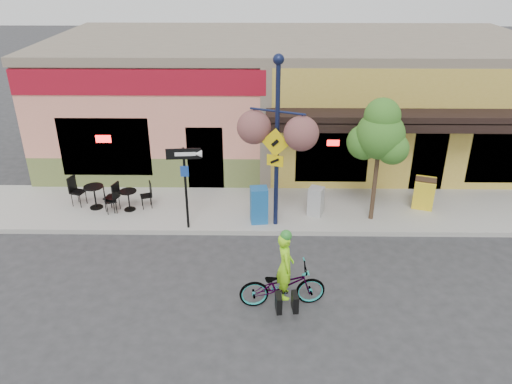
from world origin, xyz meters
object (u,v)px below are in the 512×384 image
(newspaper_box_grey, at_px, (316,201))
(bicycle, at_px, (282,285))
(street_tree, at_px, (377,161))
(cyclist_rider, at_px, (285,275))
(newspaper_box_blue, at_px, (259,205))
(building, at_px, (291,96))
(lamp_post, at_px, (277,145))
(one_way_sign, at_px, (186,189))

(newspaper_box_grey, bearing_deg, bicycle, -81.68)
(bicycle, xyz_separation_m, street_tree, (2.81, 3.89, 1.50))
(cyclist_rider, height_order, newspaper_box_blue, cyclist_rider)
(building, bearing_deg, cyclist_rider, -93.26)
(lamp_post, bearing_deg, newspaper_box_blue, -171.43)
(newspaper_box_grey, bearing_deg, cyclist_rider, -81.03)
(newspaper_box_blue, bearing_deg, one_way_sign, -176.64)
(building, height_order, newspaper_box_grey, building)
(one_way_sign, bearing_deg, building, 59.73)
(building, distance_m, cyclist_rider, 10.21)
(lamp_post, distance_m, street_tree, 2.97)
(cyclist_rider, xyz_separation_m, lamp_post, (-0.13, 3.54, 1.82))
(lamp_post, relative_size, newspaper_box_grey, 5.53)
(lamp_post, height_order, one_way_sign, lamp_post)
(building, xyz_separation_m, cyclist_rider, (-0.58, -10.09, -1.44))
(cyclist_rider, relative_size, newspaper_box_blue, 1.47)
(building, relative_size, newspaper_box_blue, 16.54)
(cyclist_rider, height_order, newspaper_box_grey, cyclist_rider)
(building, distance_m, street_tree, 6.58)
(newspaper_box_grey, bearing_deg, street_tree, 15.80)
(lamp_post, distance_m, newspaper_box_grey, 2.44)
(newspaper_box_blue, relative_size, newspaper_box_grey, 1.23)
(newspaper_box_blue, bearing_deg, newspaper_box_grey, 8.42)
(cyclist_rider, bearing_deg, lamp_post, -4.23)
(bicycle, relative_size, cyclist_rider, 1.22)
(building, relative_size, lamp_post, 3.68)
(bicycle, bearing_deg, newspaper_box_blue, 2.52)
(lamp_post, bearing_deg, one_way_sign, -152.51)
(lamp_post, xyz_separation_m, newspaper_box_blue, (-0.49, 0.11, -1.93))
(bicycle, height_order, one_way_sign, one_way_sign)
(building, relative_size, street_tree, 4.85)
(bicycle, height_order, newspaper_box_blue, newspaper_box_blue)
(bicycle, relative_size, newspaper_box_grey, 2.21)
(newspaper_box_blue, xyz_separation_m, newspaper_box_grey, (1.72, 0.47, -0.10))
(building, bearing_deg, street_tree, -70.60)
(building, distance_m, lamp_post, 6.60)
(lamp_post, xyz_separation_m, one_way_sign, (-2.55, -0.26, -1.24))
(newspaper_box_blue, bearing_deg, lamp_post, -20.03)
(bicycle, relative_size, lamp_post, 0.40)
(cyclist_rider, bearing_deg, street_tree, -41.64)
(street_tree, bearing_deg, building, 109.40)
(building, height_order, newspaper_box_blue, building)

